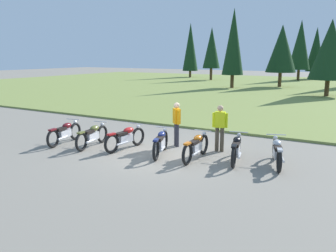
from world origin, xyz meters
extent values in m
plane|color=gray|center=(0.00, 0.00, 0.00)|extent=(140.00, 140.00, 0.00)
cube|color=olive|center=(0.00, 26.43, 0.05)|extent=(80.00, 44.00, 0.10)
cylinder|color=#47331E|center=(2.72, 21.64, 0.73)|extent=(0.36, 0.36, 1.46)
cone|color=#143319|center=(2.72, 21.64, 3.87)|extent=(3.19, 3.19, 4.81)
cylinder|color=#47331E|center=(-1.77, 44.59, 0.59)|extent=(0.36, 0.36, 1.19)
cone|color=#143319|center=(-1.77, 44.59, 4.27)|extent=(2.52, 2.52, 6.16)
cylinder|color=#47331E|center=(-6.75, 24.95, 0.73)|extent=(0.36, 0.36, 1.45)
cone|color=#143319|center=(-6.75, 24.95, 4.76)|extent=(2.19, 2.19, 6.63)
cylinder|color=#47331E|center=(-19.06, 39.41, 0.54)|extent=(0.36, 0.36, 1.08)
cone|color=#143319|center=(-19.06, 39.41, 4.68)|extent=(2.37, 2.37, 7.20)
cylinder|color=#47331E|center=(-13.57, 34.98, 0.85)|extent=(0.36, 0.36, 1.70)
cone|color=#143319|center=(-13.57, 34.98, 4.43)|extent=(2.34, 2.34, 5.44)
cylinder|color=#47331E|center=(-2.78, 28.65, 0.82)|extent=(0.36, 0.36, 1.65)
cone|color=#143319|center=(-2.78, 28.65, 4.11)|extent=(3.15, 3.15, 4.93)
cylinder|color=#47331E|center=(-3.14, 40.46, 0.77)|extent=(0.36, 0.36, 1.54)
cone|color=#143319|center=(-3.14, 40.46, 4.79)|extent=(2.81, 2.81, 6.50)
torus|color=black|center=(-4.11, 0.10, 0.35)|extent=(0.22, 0.71, 0.70)
torus|color=black|center=(-3.87, -1.28, 0.35)|extent=(0.22, 0.71, 0.70)
cube|color=silver|center=(-3.99, -0.59, 0.40)|extent=(0.31, 0.67, 0.28)
ellipsoid|color=maroon|center=(-4.02, -0.41, 0.68)|extent=(0.34, 0.52, 0.22)
cube|color=black|center=(-3.95, -0.80, 0.62)|extent=(0.30, 0.51, 0.10)
cube|color=maroon|center=(-3.87, -1.28, 0.69)|extent=(0.19, 0.34, 0.06)
cylinder|color=silver|center=(-4.10, 0.00, 0.86)|extent=(0.62, 0.14, 0.03)
sphere|color=silver|center=(-4.12, 0.12, 0.73)|extent=(0.14, 0.14, 0.14)
cylinder|color=silver|center=(-3.80, -0.86, 0.30)|extent=(0.16, 0.55, 0.07)
torus|color=black|center=(-2.82, 0.27, 0.35)|extent=(0.21, 0.71, 0.70)
torus|color=black|center=(-2.60, -1.11, 0.35)|extent=(0.21, 0.71, 0.70)
cube|color=silver|center=(-2.71, -0.42, 0.40)|extent=(0.30, 0.66, 0.28)
ellipsoid|color=brown|center=(-2.74, -0.24, 0.68)|extent=(0.33, 0.52, 0.22)
cube|color=black|center=(-2.68, -0.64, 0.62)|extent=(0.30, 0.51, 0.10)
cube|color=brown|center=(-2.60, -1.11, 0.69)|extent=(0.19, 0.34, 0.06)
cylinder|color=silver|center=(-2.81, 0.17, 0.86)|extent=(0.62, 0.13, 0.03)
sphere|color=silver|center=(-2.83, 0.29, 0.73)|extent=(0.14, 0.14, 0.14)
cylinder|color=silver|center=(-2.52, -0.69, 0.30)|extent=(0.16, 0.55, 0.07)
torus|color=black|center=(-1.35, 0.63, 0.35)|extent=(0.17, 0.71, 0.70)
torus|color=black|center=(-1.49, -0.76, 0.35)|extent=(0.17, 0.71, 0.70)
cube|color=silver|center=(-1.42, -0.07, 0.40)|extent=(0.26, 0.66, 0.28)
ellipsoid|color=#AD1919|center=(-1.40, 0.11, 0.68)|extent=(0.31, 0.50, 0.22)
cube|color=black|center=(-1.44, -0.29, 0.62)|extent=(0.27, 0.50, 0.10)
cube|color=#AD1919|center=(-1.49, -0.76, 0.69)|extent=(0.17, 0.33, 0.06)
cylinder|color=silver|center=(-1.36, 0.53, 0.86)|extent=(0.62, 0.09, 0.03)
sphere|color=silver|center=(-1.35, 0.65, 0.73)|extent=(0.14, 0.14, 0.14)
cylinder|color=silver|center=(-1.31, -0.38, 0.30)|extent=(0.12, 0.55, 0.07)
torus|color=black|center=(-0.14, 0.61, 0.35)|extent=(0.33, 0.69, 0.70)
torus|color=black|center=(0.32, -0.71, 0.35)|extent=(0.33, 0.69, 0.70)
cube|color=silver|center=(0.09, -0.05, 0.40)|extent=(0.40, 0.67, 0.28)
ellipsoid|color=navy|center=(0.03, 0.12, 0.68)|extent=(0.40, 0.54, 0.22)
cube|color=black|center=(0.16, -0.25, 0.62)|extent=(0.37, 0.53, 0.10)
cube|color=navy|center=(0.32, -0.71, 0.69)|extent=(0.24, 0.35, 0.06)
cylinder|color=silver|center=(-0.11, 0.52, 0.86)|extent=(0.60, 0.23, 0.03)
sphere|color=silver|center=(-0.15, 0.63, 0.73)|extent=(0.14, 0.14, 0.14)
cylinder|color=silver|center=(0.32, -0.28, 0.30)|extent=(0.25, 0.54, 0.07)
torus|color=black|center=(1.33, 0.80, 0.35)|extent=(0.14, 0.70, 0.70)
torus|color=black|center=(1.41, -0.59, 0.35)|extent=(0.14, 0.70, 0.70)
cube|color=silver|center=(1.37, 0.11, 0.40)|extent=(0.24, 0.65, 0.28)
ellipsoid|color=orange|center=(1.36, 0.28, 0.68)|extent=(0.29, 0.49, 0.22)
cube|color=black|center=(1.38, -0.11, 0.62)|extent=(0.25, 0.49, 0.10)
cube|color=orange|center=(1.41, -0.59, 0.69)|extent=(0.16, 0.33, 0.06)
cylinder|color=silver|center=(1.33, 0.70, 0.86)|extent=(0.62, 0.07, 0.03)
sphere|color=silver|center=(1.33, 0.82, 0.73)|extent=(0.14, 0.14, 0.14)
cylinder|color=silver|center=(1.53, -0.19, 0.30)|extent=(0.10, 0.55, 0.07)
torus|color=black|center=(2.45, 1.20, 0.35)|extent=(0.26, 0.70, 0.70)
torus|color=black|center=(2.78, -0.16, 0.35)|extent=(0.26, 0.70, 0.70)
cube|color=silver|center=(2.61, 0.52, 0.40)|extent=(0.35, 0.67, 0.28)
ellipsoid|color=black|center=(2.57, 0.69, 0.68)|extent=(0.37, 0.53, 0.22)
cube|color=black|center=(2.66, 0.30, 0.62)|extent=(0.33, 0.52, 0.10)
cube|color=black|center=(2.78, -0.16, 0.69)|extent=(0.21, 0.34, 0.06)
cylinder|color=silver|center=(2.47, 1.10, 0.86)|extent=(0.61, 0.18, 0.03)
sphere|color=silver|center=(2.44, 1.22, 0.73)|extent=(0.14, 0.14, 0.14)
cylinder|color=silver|center=(2.82, 0.26, 0.30)|extent=(0.20, 0.55, 0.07)
torus|color=black|center=(3.62, 1.43, 0.35)|extent=(0.33, 0.69, 0.70)
torus|color=black|center=(4.08, 0.11, 0.35)|extent=(0.33, 0.69, 0.70)
cube|color=silver|center=(3.85, 0.77, 0.40)|extent=(0.40, 0.67, 0.28)
ellipsoid|color=#B7B7BC|center=(3.79, 0.94, 0.68)|extent=(0.40, 0.54, 0.22)
cube|color=black|center=(3.92, 0.56, 0.62)|extent=(0.37, 0.53, 0.10)
cube|color=#B7B7BC|center=(4.08, 0.11, 0.69)|extent=(0.24, 0.35, 0.06)
cylinder|color=silver|center=(3.65, 1.34, 0.86)|extent=(0.60, 0.23, 0.03)
sphere|color=silver|center=(3.61, 1.45, 0.73)|extent=(0.14, 0.14, 0.14)
cylinder|color=silver|center=(4.08, 0.53, 0.30)|extent=(0.25, 0.54, 0.07)
cylinder|color=#4C4233|center=(1.57, 1.39, 0.44)|extent=(0.14, 0.14, 0.88)
cylinder|color=#4C4233|center=(1.75, 1.44, 0.44)|extent=(0.14, 0.14, 0.88)
cube|color=#D8EA19|center=(1.66, 1.41, 1.16)|extent=(0.40, 0.31, 0.56)
sphere|color=tan|center=(1.66, 1.41, 1.56)|extent=(0.22, 0.22, 0.22)
cylinder|color=#D8EA19|center=(1.44, 1.35, 1.14)|extent=(0.09, 0.09, 0.52)
cylinder|color=#D8EA19|center=(1.88, 1.47, 1.14)|extent=(0.09, 0.09, 0.52)
cylinder|color=#2D2D38|center=(-0.10, 1.36, 0.44)|extent=(0.14, 0.14, 0.88)
cylinder|color=#2D2D38|center=(0.03, 1.23, 0.44)|extent=(0.14, 0.14, 0.88)
cube|color=orange|center=(-0.03, 1.29, 1.16)|extent=(0.41, 0.41, 0.56)
sphere|color=beige|center=(-0.03, 1.29, 1.56)|extent=(0.22, 0.22, 0.22)
cylinder|color=orange|center=(-0.19, 1.46, 1.14)|extent=(0.09, 0.09, 0.52)
cylinder|color=orange|center=(0.12, 1.13, 1.14)|extent=(0.09, 0.09, 0.52)
camera|label=1|loc=(6.36, -10.09, 3.38)|focal=37.82mm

